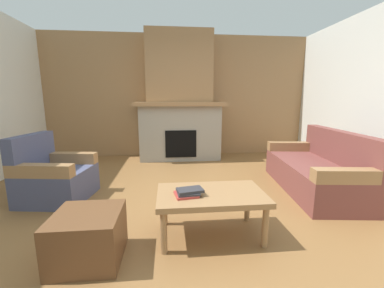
% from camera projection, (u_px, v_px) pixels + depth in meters
% --- Properties ---
extents(ground, '(9.00, 9.00, 0.00)m').
position_uv_depth(ground, '(191.00, 210.00, 2.82)').
color(ground, brown).
extents(wall_back_wood_panel, '(6.00, 0.12, 2.70)m').
position_uv_depth(wall_back_wood_panel, '(179.00, 96.00, 5.51)').
color(wall_back_wood_panel, '#997047').
rests_on(wall_back_wood_panel, ground).
extents(fireplace, '(1.90, 0.82, 2.70)m').
position_uv_depth(fireplace, '(180.00, 105.00, 5.18)').
color(fireplace, gray).
rests_on(fireplace, ground).
extents(couch, '(1.05, 1.89, 0.85)m').
position_uv_depth(couch, '(318.00, 171.00, 3.42)').
color(couch, brown).
rests_on(couch, ground).
extents(armchair, '(0.86, 0.86, 0.85)m').
position_uv_depth(armchair, '(54.00, 177.00, 3.10)').
color(armchair, '#474C6B').
rests_on(armchair, ground).
extents(coffee_table, '(1.00, 0.60, 0.43)m').
position_uv_depth(coffee_table, '(211.00, 198.00, 2.24)').
color(coffee_table, '#997047').
rests_on(coffee_table, ground).
extents(ottoman, '(0.52, 0.52, 0.40)m').
position_uv_depth(ottoman, '(88.00, 236.00, 1.93)').
color(ottoman, brown).
rests_on(ottoman, ground).
extents(book_stack_near_edge, '(0.27, 0.22, 0.06)m').
position_uv_depth(book_stack_near_edge, '(188.00, 192.00, 2.16)').
color(book_stack_near_edge, '#B23833').
rests_on(book_stack_near_edge, coffee_table).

